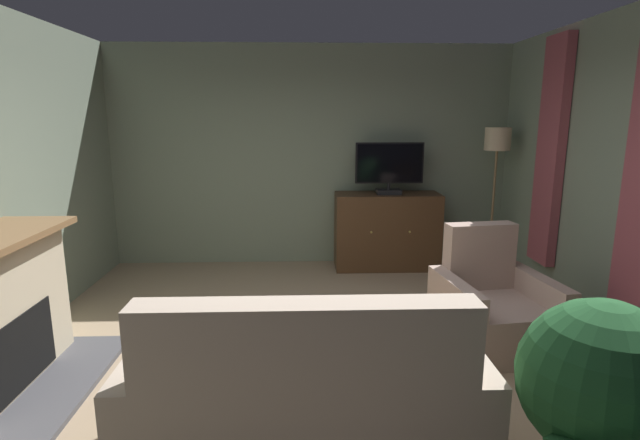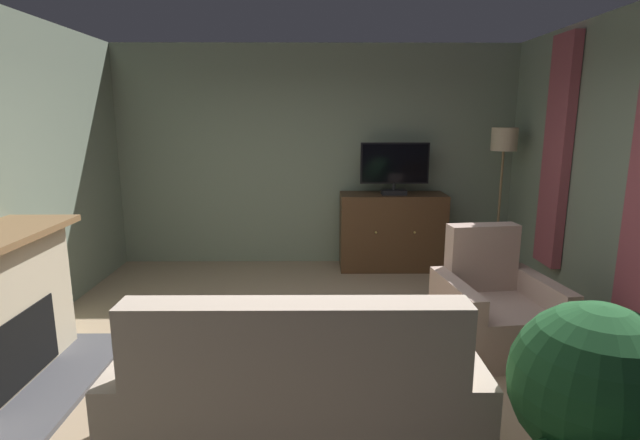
# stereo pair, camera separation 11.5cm
# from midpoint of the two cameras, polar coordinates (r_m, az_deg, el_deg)

# --- Properties ---
(ground_plane) EXTENTS (5.74, 6.30, 0.04)m
(ground_plane) POSITION_cam_midpoint_polar(r_m,az_deg,el_deg) (4.07, -1.22, -16.71)
(ground_plane) COLOR tan
(wall_back) EXTENTS (5.74, 0.10, 2.83)m
(wall_back) POSITION_cam_midpoint_polar(r_m,az_deg,el_deg) (6.49, -1.66, 7.38)
(wall_back) COLOR gray
(wall_back) RESTS_ON ground_plane
(curtain_panel_far) EXTENTS (0.10, 0.44, 2.38)m
(curtain_panel_far) POSITION_cam_midpoint_polar(r_m,az_deg,el_deg) (5.73, 24.66, 7.10)
(curtain_panel_far) COLOR #A34C56
(rug_central) EXTENTS (2.18, 1.72, 0.01)m
(rug_central) POSITION_cam_midpoint_polar(r_m,az_deg,el_deg) (4.06, -3.59, -16.45)
(rug_central) COLOR #8E704C
(rug_central) RESTS_ON ground_plane
(tv_cabinet) EXTENTS (1.32, 0.54, 0.97)m
(tv_cabinet) POSITION_cam_midpoint_polar(r_m,az_deg,el_deg) (6.38, 7.23, -1.46)
(tv_cabinet) COLOR #352315
(tv_cabinet) RESTS_ON ground_plane
(television) EXTENTS (0.85, 0.20, 0.65)m
(television) POSITION_cam_midpoint_polar(r_m,az_deg,el_deg) (6.19, 7.52, 6.14)
(television) COLOR black
(television) RESTS_ON tv_cabinet
(coffee_table) EXTENTS (0.91, 0.52, 0.41)m
(coffee_table) POSITION_cam_midpoint_polar(r_m,az_deg,el_deg) (3.91, 0.23, -11.78)
(coffee_table) COLOR #422B19
(coffee_table) RESTS_ON ground_plane
(tv_remote) EXTENTS (0.18, 0.11, 0.02)m
(tv_remote) POSITION_cam_midpoint_polar(r_m,az_deg,el_deg) (4.03, 3.02, -10.10)
(tv_remote) COLOR black
(tv_remote) RESTS_ON coffee_table
(sofa_floral) EXTENTS (2.00, 0.90, 1.06)m
(sofa_floral) POSITION_cam_midpoint_polar(r_m,az_deg,el_deg) (2.96, -2.85, -20.60)
(sofa_floral) COLOR #C6B29E
(sofa_floral) RESTS_ON ground_plane
(armchair_near_window) EXTENTS (0.99, 0.99, 1.00)m
(armchair_near_window) POSITION_cam_midpoint_polar(r_m,az_deg,el_deg) (4.50, 18.71, -9.79)
(armchair_near_window) COLOR #BC9E8E
(armchair_near_window) RESTS_ON ground_plane
(potted_plant_on_hearth_side) EXTENTS (0.78, 0.78, 1.10)m
(potted_plant_on_hearth_side) POSITION_cam_midpoint_polar(r_m,az_deg,el_deg) (2.78, 28.71, -16.57)
(potted_plant_on_hearth_side) COLOR #99664C
(potted_plant_on_hearth_side) RESTS_ON ground_plane
(cat) EXTENTS (0.68, 0.39, 0.23)m
(cat) POSITION_cam_midpoint_polar(r_m,az_deg,el_deg) (4.13, -15.88, -14.68)
(cat) COLOR gray
(cat) RESTS_ON ground_plane
(floor_lamp) EXTENTS (0.32, 0.32, 1.80)m
(floor_lamp) POSITION_cam_midpoint_polar(r_m,az_deg,el_deg) (6.34, 19.27, 6.53)
(floor_lamp) COLOR #4C4233
(floor_lamp) RESTS_ON ground_plane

